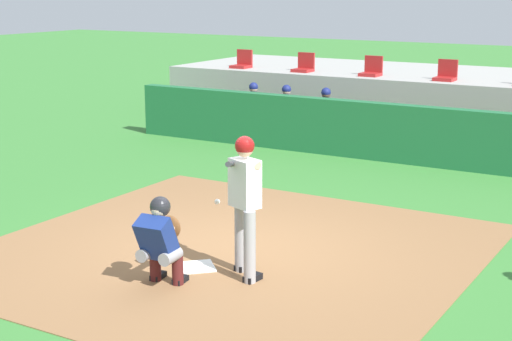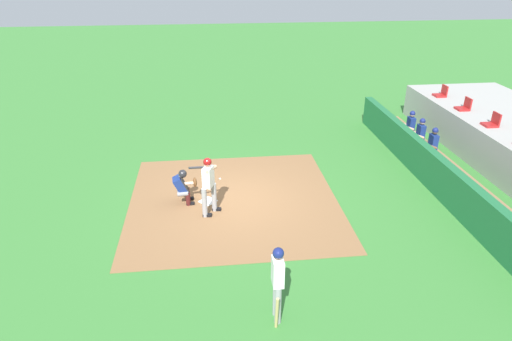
% 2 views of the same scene
% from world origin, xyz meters
% --- Properties ---
extents(ground_plane, '(80.00, 80.00, 0.00)m').
position_xyz_m(ground_plane, '(0.00, 0.00, 0.00)').
color(ground_plane, '#387A33').
extents(dirt_infield, '(6.40, 6.40, 0.01)m').
position_xyz_m(dirt_infield, '(0.00, 0.00, 0.01)').
color(dirt_infield, olive).
rests_on(dirt_infield, ground).
extents(home_plate, '(0.62, 0.62, 0.02)m').
position_xyz_m(home_plate, '(0.00, -0.80, 0.02)').
color(home_plate, white).
rests_on(home_plate, dirt_infield).
extents(batter_at_plate, '(0.58, 0.88, 1.80)m').
position_xyz_m(batter_at_plate, '(0.69, -0.74, 1.04)').
color(batter_at_plate, '#99999E').
rests_on(batter_at_plate, ground).
extents(catcher_crouched, '(0.51, 1.47, 1.13)m').
position_xyz_m(catcher_crouched, '(-0.03, -1.50, 0.61)').
color(catcher_crouched, gray).
rests_on(catcher_crouched, ground).
extents(dugout_wall, '(13.00, 0.30, 1.20)m').
position_xyz_m(dugout_wall, '(0.00, 6.50, 0.60)').
color(dugout_wall, '#1E6638').
rests_on(dugout_wall, ground).
extents(dugout_bench, '(11.80, 0.44, 0.45)m').
position_xyz_m(dugout_bench, '(0.00, 7.50, 0.23)').
color(dugout_bench, olive).
rests_on(dugout_bench, ground).
extents(dugout_player_0, '(0.49, 0.70, 1.30)m').
position_xyz_m(dugout_player_0, '(-4.08, 7.34, 0.67)').
color(dugout_player_0, '#939399').
rests_on(dugout_player_0, ground).
extents(dugout_player_1, '(0.49, 0.70, 1.30)m').
position_xyz_m(dugout_player_1, '(-3.19, 7.34, 0.67)').
color(dugout_player_1, '#939399').
rests_on(dugout_player_1, ground).
extents(dugout_player_2, '(0.49, 0.70, 1.30)m').
position_xyz_m(dugout_player_2, '(-2.16, 7.34, 0.67)').
color(dugout_player_2, '#939399').
rests_on(dugout_player_2, ground).
extents(stands_platform, '(15.00, 4.40, 1.40)m').
position_xyz_m(stands_platform, '(0.00, 10.90, 0.70)').
color(stands_platform, '#9E9E99').
rests_on(stands_platform, ground).
extents(stadium_seat_0, '(0.46, 0.46, 0.48)m').
position_xyz_m(stadium_seat_0, '(-5.57, 9.38, 1.53)').
color(stadium_seat_0, '#A51E1E').
rests_on(stadium_seat_0, stands_platform).
extents(stadium_seat_1, '(0.46, 0.46, 0.48)m').
position_xyz_m(stadium_seat_1, '(-3.71, 9.38, 1.53)').
color(stadium_seat_1, '#A51E1E').
rests_on(stadium_seat_1, stands_platform).
extents(stadium_seat_2, '(0.46, 0.46, 0.48)m').
position_xyz_m(stadium_seat_2, '(-1.86, 9.38, 1.53)').
color(stadium_seat_2, '#A51E1E').
rests_on(stadium_seat_2, stands_platform).
extents(stadium_seat_3, '(0.46, 0.46, 0.48)m').
position_xyz_m(stadium_seat_3, '(0.00, 9.38, 1.53)').
color(stadium_seat_3, '#A51E1E').
rests_on(stadium_seat_3, stands_platform).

